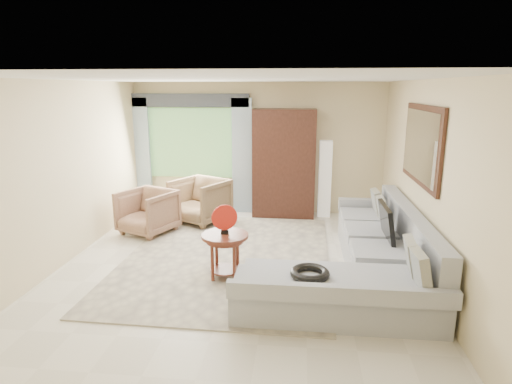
# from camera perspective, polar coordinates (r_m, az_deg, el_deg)

# --- Properties ---
(ground) EXTENTS (6.00, 6.00, 0.00)m
(ground) POSITION_cam_1_polar(r_m,az_deg,el_deg) (6.11, -2.72, -10.33)
(ground) COLOR silver
(ground) RESTS_ON ground
(area_rug) EXTENTS (3.07, 4.05, 0.02)m
(area_rug) POSITION_cam_1_polar(r_m,az_deg,el_deg) (6.53, -3.78, -8.63)
(area_rug) COLOR #BBB194
(area_rug) RESTS_ON ground
(sectional_sofa) EXTENTS (2.30, 3.46, 0.90)m
(sectional_sofa) POSITION_cam_1_polar(r_m,az_deg,el_deg) (5.85, 14.73, -8.93)
(sectional_sofa) COLOR #9D9FA6
(sectional_sofa) RESTS_ON ground
(tv_screen) EXTENTS (0.14, 0.74, 0.48)m
(tv_screen) POSITION_cam_1_polar(r_m,az_deg,el_deg) (6.06, 17.02, -3.88)
(tv_screen) COLOR black
(tv_screen) RESTS_ON sectional_sofa
(garden_hose) EXTENTS (0.43, 0.43, 0.09)m
(garden_hose) POSITION_cam_1_polar(r_m,az_deg,el_deg) (4.73, 7.19, -10.68)
(garden_hose) COLOR black
(garden_hose) RESTS_ON sectional_sofa
(coffee_table) EXTENTS (0.62, 0.62, 0.62)m
(coffee_table) POSITION_cam_1_polar(r_m,az_deg,el_deg) (5.76, -4.13, -8.40)
(coffee_table) COLOR #4C1D14
(coffee_table) RESTS_ON ground
(red_disc) EXTENTS (0.33, 0.15, 0.34)m
(red_disc) POSITION_cam_1_polar(r_m,az_deg,el_deg) (5.58, -4.22, -3.41)
(red_disc) COLOR red
(red_disc) RESTS_ON coffee_table
(armchair_left) EXTENTS (1.10, 1.11, 0.77)m
(armchair_left) POSITION_cam_1_polar(r_m,az_deg,el_deg) (7.70, -14.27, -2.57)
(armchair_left) COLOR #977052
(armchair_left) RESTS_ON ground
(armchair_right) EXTENTS (1.22, 1.23, 0.83)m
(armchair_right) POSITION_cam_1_polar(r_m,az_deg,el_deg) (8.13, -7.47, -1.16)
(armchair_right) COLOR olive
(armchair_right) RESTS_ON ground
(potted_plant) EXTENTS (0.63, 0.58, 0.60)m
(potted_plant) POSITION_cam_1_polar(r_m,az_deg,el_deg) (8.64, -13.24, -1.33)
(potted_plant) COLOR #999999
(potted_plant) RESTS_ON ground
(armoire) EXTENTS (1.20, 0.55, 2.10)m
(armoire) POSITION_cam_1_polar(r_m,az_deg,el_deg) (8.36, 3.77, 3.80)
(armoire) COLOR black
(armoire) RESTS_ON ground
(floor_lamp) EXTENTS (0.24, 0.24, 1.50)m
(floor_lamp) POSITION_cam_1_polar(r_m,az_deg,el_deg) (8.49, 9.16, 1.73)
(floor_lamp) COLOR silver
(floor_lamp) RESTS_ON ground
(window) EXTENTS (1.80, 0.04, 1.40)m
(window) POSITION_cam_1_polar(r_m,az_deg,el_deg) (8.84, -8.61, 6.50)
(window) COLOR #669E59
(window) RESTS_ON wall_back
(curtain_left) EXTENTS (0.40, 0.08, 2.30)m
(curtain_left) POSITION_cam_1_polar(r_m,az_deg,el_deg) (9.11, -15.13, 4.81)
(curtain_left) COLOR #9EB7CC
(curtain_left) RESTS_ON ground
(curtain_right) EXTENTS (0.40, 0.08, 2.30)m
(curtain_right) POSITION_cam_1_polar(r_m,az_deg,el_deg) (8.58, -1.88, 4.75)
(curtain_right) COLOR #9EB7CC
(curtain_right) RESTS_ON ground
(valance) EXTENTS (2.40, 0.12, 0.26)m
(valance) POSITION_cam_1_polar(r_m,az_deg,el_deg) (8.70, -8.93, 12.00)
(valance) COLOR #1E232D
(valance) RESTS_ON wall_back
(wall_mirror) EXTENTS (0.05, 1.70, 1.05)m
(wall_mirror) POSITION_cam_1_polar(r_m,az_deg,el_deg) (6.12, 21.19, 5.85)
(wall_mirror) COLOR black
(wall_mirror) RESTS_ON wall_right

